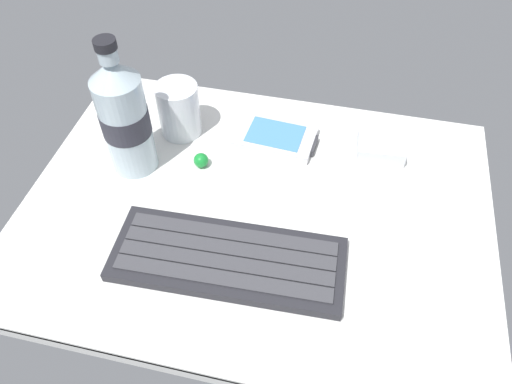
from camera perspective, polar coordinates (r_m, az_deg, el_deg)
The scene contains 7 objects.
ground_plane at distance 68.32cm, azimuth -0.04°, elevation -2.33°, with size 64.00×48.00×2.80cm.
keyboard at distance 61.77cm, azimuth -3.29°, elevation -7.75°, with size 29.40×12.10×1.70cm.
handheld_device at distance 76.26cm, azimuth 2.08°, elevation 6.40°, with size 13.22×8.55×1.50cm.
juice_cup at distance 76.75cm, azimuth -8.92°, elevation 9.24°, with size 6.40×6.40×8.50cm.
water_bottle at distance 69.34cm, azimuth -15.07°, elevation 8.43°, with size 6.73×6.73×20.80cm.
charger_block at distance 76.27cm, azimuth 14.32°, elevation 5.09°, with size 7.00×5.60×2.40cm, color silver.
trackball_mouse at distance 72.52cm, azimuth -6.41°, elevation 3.68°, with size 2.20×2.20×2.20cm, color #198C33.
Camera 1 is at (9.39, -41.67, 52.52)cm, focal length 34.40 mm.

